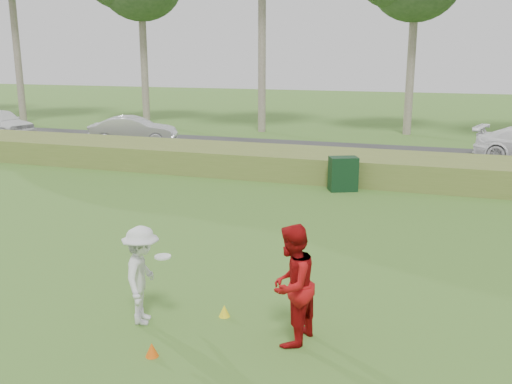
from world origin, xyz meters
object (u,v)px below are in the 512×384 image
(cone_yellow, at_px, (224,311))
(cone_orange, at_px, (152,350))
(player_red, at_px, (291,285))
(car_left, at_px, (0,122))
(player_white, at_px, (142,275))
(car_mid, at_px, (134,131))
(utility_cabinet, at_px, (343,174))

(cone_yellow, bearing_deg, cone_orange, -108.90)
(player_red, distance_m, car_left, 26.55)
(player_white, xyz_separation_m, car_left, (-18.10, 16.81, -0.05))
(player_red, bearing_deg, car_mid, -132.19)
(car_mid, bearing_deg, player_red, -161.07)
(player_red, distance_m, car_mid, 20.49)
(player_red, xyz_separation_m, utility_cabinet, (-1.01, 10.33, -0.40))
(player_white, height_order, utility_cabinet, player_white)
(player_red, height_order, car_mid, player_red)
(player_white, relative_size, utility_cabinet, 1.49)
(utility_cabinet, bearing_deg, car_mid, 127.24)
(cone_yellow, relative_size, utility_cabinet, 0.19)
(player_white, relative_size, car_mid, 0.40)
(utility_cabinet, bearing_deg, player_white, -122.99)
(car_left, distance_m, car_mid, 8.32)
(utility_cabinet, height_order, car_left, car_left)
(cone_orange, distance_m, car_left, 25.88)
(player_red, height_order, cone_yellow, player_red)
(cone_yellow, xyz_separation_m, utility_cabinet, (0.30, 9.84, 0.46))
(player_white, bearing_deg, car_left, 30.73)
(player_white, relative_size, car_left, 0.39)
(player_red, distance_m, utility_cabinet, 10.39)
(player_white, height_order, player_red, player_red)
(player_red, xyz_separation_m, cone_yellow, (-1.32, 0.50, -0.86))
(player_red, xyz_separation_m, car_mid, (-12.33, 16.37, -0.22))
(cone_orange, distance_m, cone_yellow, 1.67)
(cone_yellow, bearing_deg, player_white, -153.71)
(car_left, xyz_separation_m, car_mid, (8.31, -0.34, -0.04))
(cone_yellow, height_order, car_left, car_left)
(car_left, height_order, car_mid, car_left)
(cone_orange, bearing_deg, car_left, 136.55)
(player_white, height_order, car_mid, player_white)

